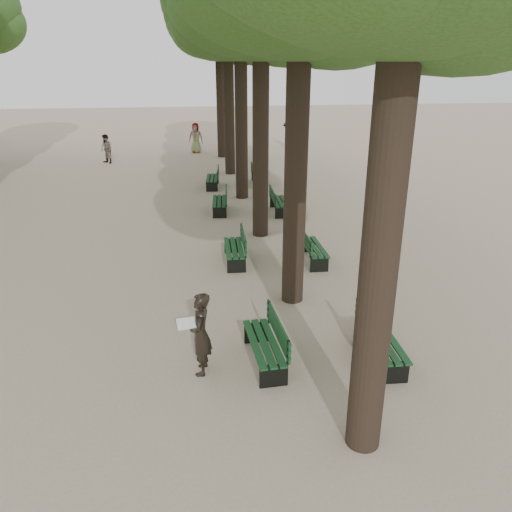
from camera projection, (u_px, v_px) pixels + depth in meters
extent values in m
plane|color=tan|center=(248.00, 375.00, 9.33)|extent=(120.00, 120.00, 0.00)
cylinder|color=#33261C|center=(385.00, 207.00, 6.33)|extent=(0.52, 0.52, 7.50)
cylinder|color=#33261C|center=(297.00, 146.00, 10.93)|extent=(0.52, 0.52, 7.50)
cylinder|color=#33261C|center=(261.00, 121.00, 15.54)|extent=(0.52, 0.52, 7.50)
cylinder|color=#33261C|center=(241.00, 107.00, 20.14)|extent=(0.52, 0.52, 7.50)
cylinder|color=#33261C|center=(229.00, 99.00, 24.75)|extent=(0.52, 0.52, 7.50)
ellipsoid|color=#2A561D|center=(227.00, 10.00, 23.31)|extent=(6.00, 6.00, 4.50)
cylinder|color=#33261C|center=(221.00, 93.00, 29.35)|extent=(0.52, 0.52, 7.50)
ellipsoid|color=#2A561D|center=(219.00, 19.00, 27.91)|extent=(6.00, 6.00, 4.50)
cube|color=black|center=(264.00, 353.00, 9.63)|extent=(0.60, 1.82, 0.45)
cube|color=#0D3219|center=(264.00, 343.00, 9.55)|extent=(0.62, 1.82, 0.04)
cube|color=#0D3219|center=(278.00, 329.00, 9.50)|extent=(0.12, 1.80, 0.40)
cube|color=black|center=(234.00, 255.00, 14.49)|extent=(0.60, 1.82, 0.45)
cube|color=#0D3219|center=(234.00, 248.00, 14.41)|extent=(0.62, 1.82, 0.04)
cube|color=#0D3219|center=(243.00, 239.00, 14.34)|extent=(0.12, 1.80, 0.40)
cube|color=black|center=(219.00, 207.00, 19.32)|extent=(0.69, 1.84, 0.45)
cube|color=#0D3219|center=(219.00, 201.00, 19.24)|extent=(0.71, 1.84, 0.04)
cube|color=#0D3219|center=(226.00, 194.00, 19.15)|extent=(0.21, 1.80, 0.40)
cube|color=black|center=(212.00, 183.00, 23.13)|extent=(0.71, 1.85, 0.45)
cube|color=#0D3219|center=(212.00, 178.00, 23.04)|extent=(0.73, 1.85, 0.04)
cube|color=#0D3219|center=(218.00, 172.00, 22.96)|extent=(0.23, 1.79, 0.40)
cube|color=black|center=(381.00, 349.00, 9.74)|extent=(0.61, 1.82, 0.45)
cube|color=#0D3219|center=(383.00, 339.00, 9.65)|extent=(0.63, 1.83, 0.04)
cube|color=#0D3219|center=(370.00, 328.00, 9.53)|extent=(0.13, 1.80, 0.40)
cube|color=black|center=(313.00, 254.00, 14.55)|extent=(0.55, 1.81, 0.45)
cube|color=#0D3219|center=(314.00, 247.00, 14.47)|extent=(0.57, 1.81, 0.04)
cube|color=#0D3219|center=(305.00, 239.00, 14.33)|extent=(0.07, 1.80, 0.40)
cube|color=black|center=(280.00, 207.00, 19.26)|extent=(0.62, 1.83, 0.45)
cube|color=#0D3219|center=(280.00, 201.00, 19.18)|extent=(0.64, 1.83, 0.04)
cube|color=#0D3219|center=(273.00, 195.00, 19.06)|extent=(0.14, 1.80, 0.40)
cube|color=black|center=(260.00, 179.00, 23.80)|extent=(0.53, 1.80, 0.45)
cube|color=#0D3219|center=(260.00, 175.00, 23.71)|extent=(0.55, 1.80, 0.04)
cube|color=#0D3219|center=(254.00, 169.00, 23.58)|extent=(0.05, 1.80, 0.40)
imported|color=black|center=(201.00, 334.00, 9.14)|extent=(0.42, 0.69, 1.62)
cube|color=white|center=(186.00, 323.00, 9.02)|extent=(0.37, 0.29, 0.12)
imported|color=#262628|center=(287.00, 135.00, 33.77)|extent=(0.68, 1.12, 1.66)
imported|color=#262628|center=(264.00, 146.00, 29.08)|extent=(0.96, 1.01, 1.77)
imported|color=#262628|center=(106.00, 149.00, 28.43)|extent=(0.78, 0.80, 1.63)
imported|color=#262628|center=(196.00, 138.00, 31.77)|extent=(0.97, 0.56, 1.87)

